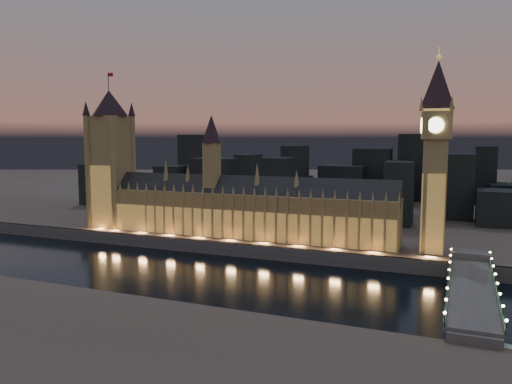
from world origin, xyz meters
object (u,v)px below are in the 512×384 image
at_px(elizabeth_tower, 436,140).
at_px(palace_of_westminster, 238,208).
at_px(westminster_bridge, 471,293).
at_px(victoria_tower, 110,151).

bearing_deg(elizabeth_tower, palace_of_westminster, -179.91).
bearing_deg(elizabeth_tower, westminster_bridge, -73.49).
relative_size(palace_of_westminster, elizabeth_tower, 1.82).
bearing_deg(palace_of_westminster, westminster_bridge, -25.38).
bearing_deg(westminster_bridge, victoria_tower, 164.61).
relative_size(victoria_tower, westminster_bridge, 0.96).
bearing_deg(victoria_tower, palace_of_westminster, -0.10).
bearing_deg(palace_of_westminster, elizabeth_tower, 0.09).
xyz_separation_m(palace_of_westminster, elizabeth_tower, (118.02, 0.19, 43.62)).
xyz_separation_m(palace_of_westminster, westminster_bridge, (137.40, -65.18, -20.39)).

